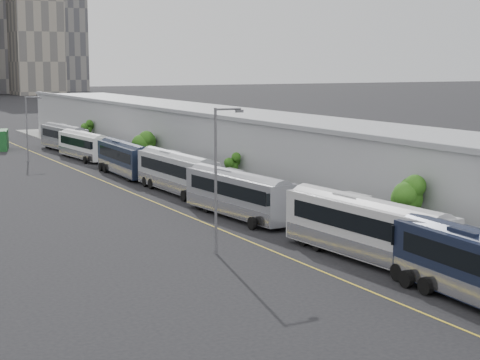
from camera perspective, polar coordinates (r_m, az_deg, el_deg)
sidewalk at (r=73.18m, az=2.39°, el=-1.23°), size 10.00×170.00×0.12m
lane_line at (r=68.62m, az=-5.23°, el=-1.94°), size 0.12×160.00×0.02m
depot at (r=74.75m, az=5.06°, el=1.62°), size 12.45×160.40×7.20m
bus_2 at (r=50.52m, az=8.94°, el=-3.81°), size 3.61×13.64×3.94m
bus_3 at (r=63.42m, az=-0.09°, el=-1.32°), size 3.53×12.86×3.71m
bus_4 at (r=75.90m, az=-4.52°, el=0.29°), size 2.93×13.15×3.83m
bus_5 at (r=88.22m, az=-8.16°, el=1.31°), size 2.94×12.66×3.68m
bus_6 at (r=103.83m, az=-11.03°, el=2.25°), size 3.37×12.14×3.50m
bus_7 at (r=114.50m, az=-12.40°, el=2.80°), size 3.49×12.65×3.65m
tree_1 at (r=52.31m, az=11.79°, el=-1.02°), size 2.06×2.06×4.92m
tree_2 at (r=73.90m, az=-0.59°, el=1.08°), size 1.23×1.23×3.56m
tree_3 at (r=92.28m, az=-6.90°, el=2.63°), size 2.61×2.61×4.45m
tree_4 at (r=115.42m, az=-10.82°, el=3.64°), size 1.40×1.40×3.81m
street_lamp_near at (r=50.98m, az=-1.56°, el=0.66°), size 2.04×0.22×9.40m
street_lamp_far at (r=102.90m, az=-14.82°, el=3.89°), size 2.04×0.22×8.10m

